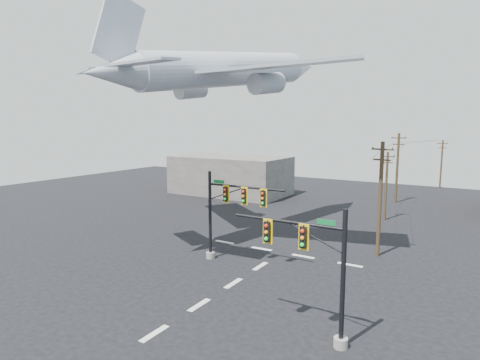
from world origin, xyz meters
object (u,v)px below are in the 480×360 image
Objects in this scene: signal_mast_far at (227,212)px; utility_pole_a at (380,197)px; utility_pole_b at (386,185)px; signal_mast_near at (317,270)px; airliner at (227,70)px; utility_pole_c at (397,167)px; utility_pole_d at (441,163)px.

utility_pole_a reaches higher than signal_mast_far.
utility_pole_a is at bearing -102.94° from utility_pole_b.
airliner reaches higher than signal_mast_near.
utility_pole_b is (-2.20, 13.76, -0.91)m from utility_pole_a.
utility_pole_c is (-3.08, 25.45, 0.08)m from utility_pole_a.
signal_mast_near is at bearing -72.04° from utility_pole_a.
utility_pole_a is at bearing 91.10° from signal_mast_near.
utility_pole_d is at bearing 105.38° from utility_pole_a.
signal_mast_far is at bearing -121.65° from utility_pole_d.
utility_pole_c reaches higher than signal_mast_near.
utility_pole_b is 0.95× the size of utility_pole_d.
airliner is (-14.00, -1.84, 11.07)m from utility_pole_a.
utility_pole_c is (7.08, 33.40, 1.01)m from signal_mast_far.
utility_pole_d reaches higher than signal_mast_near.
airliner is at bearing 122.19° from signal_mast_far.
airliner reaches higher than utility_pole_a.
airliner is (-3.85, 6.11, 12.00)m from signal_mast_far.
utility_pole_b is at bearing -25.70° from airliner.
signal_mast_far is 0.76× the size of utility_pole_a.
utility_pole_c reaches higher than signal_mast_far.
utility_pole_c is at bearing 78.04° from signal_mast_far.
airliner reaches higher than utility_pole_c.
airliner reaches higher than utility_pole_b.
utility_pole_c is 31.39m from airliner.
utility_pole_a is at bearing -71.09° from airliner.
utility_pole_a is 25.63m from utility_pole_c.
utility_pole_a is (-0.30, 15.63, 1.29)m from signal_mast_near.
airliner is (-15.12, -45.28, 11.78)m from utility_pole_d.
utility_pole_c is at bearing -122.42° from utility_pole_d.
utility_pole_a reaches higher than signal_mast_near.
signal_mast_near is at bearing -122.54° from airliner.
airliner is (-10.92, -27.29, 10.99)m from utility_pole_c.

